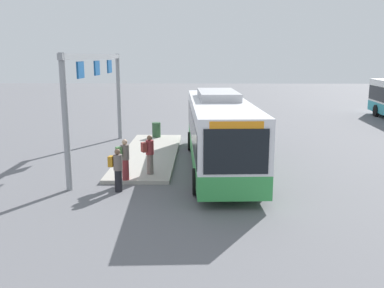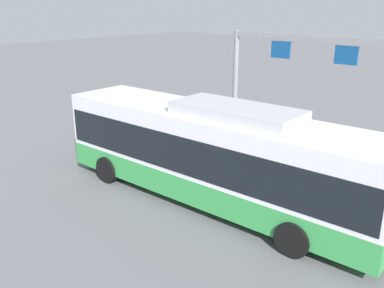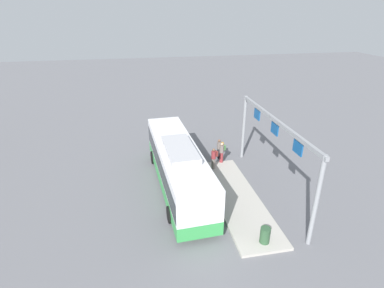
# 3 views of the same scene
# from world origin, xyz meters

# --- Properties ---
(ground_plane) EXTENTS (120.00, 120.00, 0.00)m
(ground_plane) POSITION_xyz_m (0.00, 0.00, 0.00)
(ground_plane) COLOR slate
(platform_curb) EXTENTS (10.00, 2.80, 0.16)m
(platform_curb) POSITION_xyz_m (-2.14, -3.49, 0.08)
(platform_curb) COLOR #B2ADA3
(platform_curb) RESTS_ON ground
(bus_main) EXTENTS (11.69, 3.15, 3.46)m
(bus_main) POSITION_xyz_m (-0.01, -0.00, 1.81)
(bus_main) COLOR green
(bus_main) RESTS_ON ground
(person_boarding) EXTENTS (0.39, 0.56, 1.67)m
(person_boarding) POSITION_xyz_m (3.74, -3.99, 0.89)
(person_boarding) COLOR black
(person_boarding) RESTS_ON ground
(person_waiting_near) EXTENTS (0.54, 0.61, 1.67)m
(person_waiting_near) POSITION_xyz_m (2.73, -3.90, 1.05)
(person_waiting_near) COLOR maroon
(person_waiting_near) RESTS_ON platform_curb
(person_waiting_mid) EXTENTS (0.52, 0.61, 1.67)m
(person_waiting_mid) POSITION_xyz_m (1.83, -3.01, 1.05)
(person_waiting_mid) COLOR slate
(person_waiting_mid) RESTS_ON platform_curb
(platform_sign_gantry) EXTENTS (10.75, 0.24, 5.20)m
(platform_sign_gantry) POSITION_xyz_m (-1.60, -5.90, 3.83)
(platform_sign_gantry) COLOR gray
(platform_sign_gantry) RESTS_ON ground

